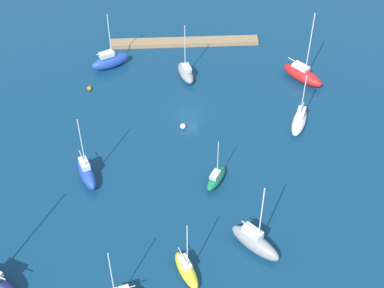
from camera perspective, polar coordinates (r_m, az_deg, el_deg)
name	(u,v)px	position (r m, az deg, el deg)	size (l,w,h in m)	color
water	(189,115)	(82.53, -0.28, 2.97)	(160.00, 160.00, 0.00)	navy
pier_dock	(184,42)	(97.69, -0.79, 10.31)	(25.30, 2.24, 0.70)	#997A56
sailboat_blue_along_channel	(110,61)	(92.39, -8.29, 8.37)	(6.69, 4.88, 9.54)	#2347B2
sailboat_gray_lone_south	(186,72)	(89.23, -0.64, 7.28)	(3.24, 5.81, 9.26)	gray
sailboat_yellow_east_end	(186,270)	(63.16, -0.57, -12.64)	(3.39, 5.43, 8.79)	yellow
sailboat_red_inner_mooring	(303,75)	(90.13, 11.17, 6.93)	(6.51, 7.01, 12.14)	red
sailboat_green_west_end	(216,178)	(72.06, 2.47, -3.47)	(3.59, 4.77, 6.94)	#19724C
sailboat_white_mid_basin	(299,121)	(81.37, 10.84, 2.34)	(4.00, 6.39, 9.19)	white
sailboat_blue_center_basin	(87,173)	(73.36, -10.65, -2.92)	(3.71, 5.89, 10.49)	#2347B2
sailboat_gray_far_north	(255,242)	(65.30, 6.41, -9.85)	(5.97, 6.11, 10.54)	gray
mooring_buoy_white	(183,126)	(79.98, -0.93, 1.81)	(0.83, 0.83, 0.83)	white
mooring_buoy_orange	(89,88)	(88.39, -10.38, 5.58)	(0.71, 0.71, 0.71)	orange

